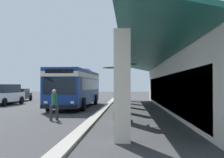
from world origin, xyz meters
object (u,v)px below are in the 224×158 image
Objects in this scene: parked_sedan_green at (8,96)px; pedestrian at (54,103)px; transit_bus at (76,86)px; potted_palm at (121,105)px; parked_sedan_charcoal at (20,95)px; parked_suv_white at (4,94)px.

pedestrian is (14.79, 8.91, 0.18)m from parked_sedan_green.
parked_sedan_green is (-5.65, -8.42, -1.10)m from transit_bus.
pedestrian is 0.53× the size of potted_palm.
parked_sedan_green is at bearing -139.26° from potted_palm.
parked_sedan_charcoal is 0.91× the size of parked_suv_white.
potted_palm reaches higher than parked_sedan_charcoal.
parked_suv_white is 1.60× the size of potted_palm.
parked_sedan_charcoal is 1.45× the size of potted_palm.
parked_suv_white reaches higher than pedestrian.
transit_bus is 9.83m from potted_palm.
transit_bus is 12.48m from parked_sedan_charcoal.
parked_sedan_green is 1.45× the size of potted_palm.
parked_suv_white reaches higher than parked_sedan_charcoal.
transit_bus reaches higher than potted_palm.
transit_bus is at bearing -176.89° from pedestrian.
parked_sedan_green is (3.46, 0.05, 0.00)m from parked_sedan_charcoal.
parked_sedan_charcoal is 20.33m from pedestrian.
parked_sedan_charcoal is at bearing -170.63° from parked_suv_white.
parked_suv_white is at bearing 17.71° from parked_sedan_green.
potted_palm is (14.52, 12.51, 0.06)m from parked_sedan_green.
transit_bus is 2.27× the size of parked_suv_white.
pedestrian is 3.61m from potted_palm.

